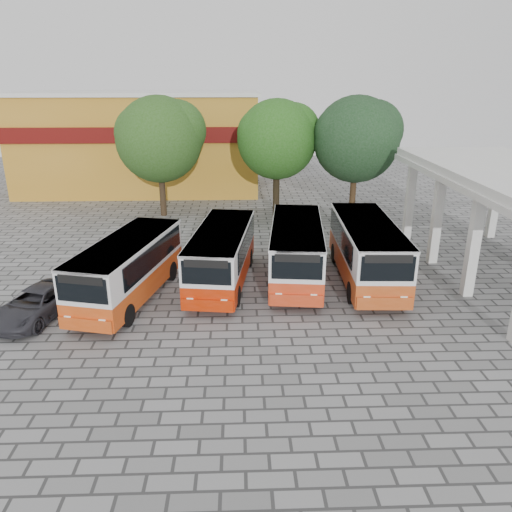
{
  "coord_description": "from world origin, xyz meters",
  "views": [
    {
      "loc": [
        -2.6,
        -18.85,
        9.5
      ],
      "look_at": [
        -1.8,
        3.29,
        1.5
      ],
      "focal_mm": 35.0,
      "sensor_mm": 36.0,
      "label": 1
    }
  ],
  "objects_px": {
    "bus_far_left": "(128,266)",
    "bus_centre_left": "(222,253)",
    "bus_far_right": "(367,248)",
    "parked_car": "(36,304)",
    "bus_centre_right": "(296,248)"
  },
  "relations": [
    {
      "from": "bus_far_left",
      "to": "parked_car",
      "type": "bearing_deg",
      "value": -140.33
    },
    {
      "from": "bus_far_right",
      "to": "parked_car",
      "type": "xyz_separation_m",
      "value": [
        -14.59,
        -3.44,
        -1.07
      ]
    },
    {
      "from": "bus_centre_left",
      "to": "bus_far_right",
      "type": "xyz_separation_m",
      "value": [
        6.98,
        0.13,
        0.12
      ]
    },
    {
      "from": "bus_far_left",
      "to": "bus_centre_right",
      "type": "distance_m",
      "value": 7.99
    },
    {
      "from": "bus_centre_left",
      "to": "bus_far_right",
      "type": "relative_size",
      "value": 0.95
    },
    {
      "from": "bus_far_left",
      "to": "bus_centre_left",
      "type": "bearing_deg",
      "value": 34.91
    },
    {
      "from": "bus_far_left",
      "to": "bus_centre_right",
      "type": "relative_size",
      "value": 1.0
    },
    {
      "from": "bus_far_left",
      "to": "bus_centre_left",
      "type": "relative_size",
      "value": 1.02
    },
    {
      "from": "bus_centre_left",
      "to": "bus_centre_right",
      "type": "relative_size",
      "value": 0.97
    },
    {
      "from": "bus_far_left",
      "to": "bus_centre_left",
      "type": "distance_m",
      "value": 4.42
    },
    {
      "from": "bus_far_right",
      "to": "bus_far_left",
      "type": "bearing_deg",
      "value": -168.55
    },
    {
      "from": "parked_car",
      "to": "bus_centre_right",
      "type": "bearing_deg",
      "value": 34.61
    },
    {
      "from": "bus_far_right",
      "to": "parked_car",
      "type": "distance_m",
      "value": 15.03
    },
    {
      "from": "bus_centre_left",
      "to": "bus_far_right",
      "type": "distance_m",
      "value": 6.98
    },
    {
      "from": "bus_far_left",
      "to": "bus_far_right",
      "type": "relative_size",
      "value": 0.97
    }
  ]
}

